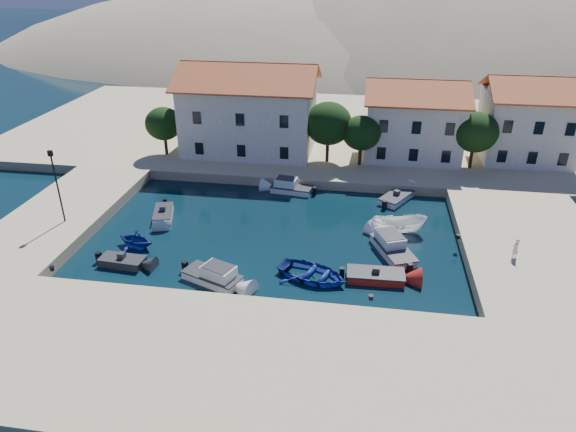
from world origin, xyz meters
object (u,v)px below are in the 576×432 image
object	(u,v)px
rowboat_south	(313,278)
building_mid	(414,118)
lamppost	(56,180)
cabin_cruiser_south	(212,275)
pedestrian	(516,248)
building_left	(249,107)
boat_east	(398,233)
cabin_cruiser_east	(393,248)
building_right	(528,118)

from	to	relation	value
rowboat_south	building_mid	bearing A→B (deg)	1.61
lamppost	rowboat_south	size ratio (longest dim) A/B	1.19
building_mid	cabin_cruiser_south	distance (m)	30.75
pedestrian	rowboat_south	bearing A→B (deg)	-22.07
building_left	rowboat_south	size ratio (longest dim) A/B	2.81
rowboat_south	lamppost	bearing A→B (deg)	99.60
lamppost	boat_east	distance (m)	28.40
building_left	pedestrian	world-z (taller)	building_left
rowboat_south	cabin_cruiser_east	xyz separation A→B (m)	(5.83, 4.40, 0.48)
rowboat_south	pedestrian	bearing A→B (deg)	-56.57
cabin_cruiser_east	boat_east	bearing A→B (deg)	-31.66
building_mid	lamppost	world-z (taller)	building_mid
lamppost	cabin_cruiser_south	bearing A→B (deg)	-20.36
building_left	cabin_cruiser_east	world-z (taller)	building_left
pedestrian	lamppost	bearing A→B (deg)	-36.22
pedestrian	building_mid	bearing A→B (deg)	-109.14
building_mid	building_right	bearing A→B (deg)	4.76
building_right	lamppost	world-z (taller)	building_right
lamppost	pedestrian	xyz separation A→B (m)	(35.85, -0.31, -2.97)
building_mid	pedestrian	xyz separation A→B (m)	(6.35, -21.31, -3.43)
cabin_cruiser_south	pedestrian	world-z (taller)	pedestrian
building_right	pedestrian	bearing A→B (deg)	-104.22
boat_east	lamppost	bearing A→B (deg)	91.04
lamppost	cabin_cruiser_east	bearing A→B (deg)	1.20
building_right	cabin_cruiser_east	world-z (taller)	building_right
cabin_cruiser_south	rowboat_south	distance (m)	7.23
rowboat_south	cabin_cruiser_east	distance (m)	7.32
boat_east	pedestrian	size ratio (longest dim) A/B	2.91
building_right	building_mid	bearing A→B (deg)	-175.24
building_right	lamppost	bearing A→B (deg)	-152.07
building_mid	boat_east	size ratio (longest dim) A/B	2.29
building_right	rowboat_south	size ratio (longest dim) A/B	1.80
cabin_cruiser_south	boat_east	xyz separation A→B (m)	(13.41, 9.35, -0.48)
lamppost	boat_east	size ratio (longest dim) A/B	1.36
building_right	pedestrian	xyz separation A→B (m)	(-5.65, -22.31, -3.69)
building_right	pedestrian	world-z (taller)	building_right
building_right	rowboat_south	world-z (taller)	building_right
building_right	cabin_cruiser_south	world-z (taller)	building_right
building_left	boat_east	distance (m)	23.51
building_right	boat_east	world-z (taller)	building_right
rowboat_south	pedestrian	size ratio (longest dim) A/B	3.33
building_left	pedestrian	size ratio (longest dim) A/B	9.35
boat_east	building_left	bearing A→B (deg)	38.19
building_left	building_right	distance (m)	30.07
cabin_cruiser_east	pedestrian	bearing A→B (deg)	-118.91
cabin_cruiser_east	boat_east	xyz separation A→B (m)	(0.52, 3.47, -0.48)
building_right	cabin_cruiser_south	size ratio (longest dim) A/B	2.00
building_right	pedestrian	size ratio (longest dim) A/B	6.01
building_mid	cabin_cruiser_east	bearing A→B (deg)	-96.46
rowboat_south	boat_east	xyz separation A→B (m)	(6.35, 7.87, 0.00)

